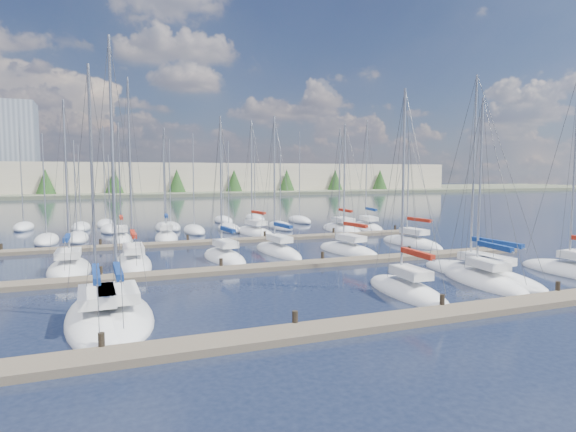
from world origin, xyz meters
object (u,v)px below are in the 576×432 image
object	(u,v)px
sailboat_q	(341,229)
sailboat_j	(224,257)
sailboat_c	(118,315)
sailboat_h	(69,269)
sailboat_n	(122,240)
sailboat_p	(255,232)
sailboat_i	(133,263)
sailboat_m	(411,243)
sailboat_k	(278,251)
sailboat_o	(166,237)
sailboat_b	(97,319)
sailboat_r	(368,227)
sailboat_f	(480,275)
sailboat_e	(483,281)
sailboat_d	(407,291)
sailboat_l	(348,251)

from	to	relation	value
sailboat_q	sailboat_j	size ratio (longest dim) A/B	1.07
sailboat_c	sailboat_h	size ratio (longest dim) A/B	1.10
sailboat_n	sailboat_p	distance (m)	14.33
sailboat_i	sailboat_q	world-z (taller)	sailboat_i
sailboat_m	sailboat_k	distance (m)	13.73
sailboat_m	sailboat_i	size ratio (longest dim) A/B	0.77
sailboat_o	sailboat_i	distance (m)	14.27
sailboat_h	sailboat_j	bearing A→B (deg)	3.94
sailboat_k	sailboat_n	bearing A→B (deg)	130.00
sailboat_o	sailboat_p	world-z (taller)	sailboat_p
sailboat_i	sailboat_j	bearing A→B (deg)	-0.59
sailboat_b	sailboat_o	bearing A→B (deg)	75.06
sailboat_n	sailboat_r	size ratio (longest dim) A/B	0.90
sailboat_n	sailboat_f	distance (m)	33.97
sailboat_e	sailboat_r	distance (m)	29.68
sailboat_d	sailboat_o	world-z (taller)	sailboat_d
sailboat_c	sailboat_f	distance (m)	22.72
sailboat_d	sailboat_n	size ratio (longest dim) A/B	0.98
sailboat_d	sailboat_h	bearing A→B (deg)	145.48
sailboat_m	sailboat_o	size ratio (longest dim) A/B	0.92
sailboat_n	sailboat_r	xyz separation A→B (m)	(28.85, 0.54, -0.01)
sailboat_h	sailboat_c	bearing A→B (deg)	-76.78
sailboat_k	sailboat_q	xyz separation A→B (m)	(12.72, 12.50, -0.02)
sailboat_m	sailboat_q	xyz separation A→B (m)	(-1.00, 12.55, -0.01)
sailboat_p	sailboat_f	bearing A→B (deg)	-84.26
sailboat_r	sailboat_b	world-z (taller)	sailboat_r
sailboat_l	sailboat_o	bearing A→B (deg)	124.53
sailboat_f	sailboat_j	size ratio (longest dim) A/B	1.16
sailboat_c	sailboat_q	size ratio (longest dim) A/B	1.09
sailboat_m	sailboat_e	size ratio (longest dim) A/B	0.92
sailboat_r	sailboat_n	bearing A→B (deg)	-168.59
sailboat_f	sailboat_l	bearing A→B (deg)	101.89
sailboat_l	sailboat_h	distance (m)	22.14
sailboat_q	sailboat_f	bearing A→B (deg)	-93.48
sailboat_e	sailboat_h	xyz separation A→B (m)	(-24.34, 13.56, -0.01)
sailboat_i	sailboat_h	bearing A→B (deg)	-169.77
sailboat_o	sailboat_h	size ratio (longest dim) A/B	0.97
sailboat_l	sailboat_n	bearing A→B (deg)	132.71
sailboat_c	sailboat_q	world-z (taller)	sailboat_c
sailboat_i	sailboat_p	xyz separation A→B (m)	(14.01, 14.37, -0.01)
sailboat_o	sailboat_b	size ratio (longest dim) A/B	0.97
sailboat_k	sailboat_d	bearing A→B (deg)	-87.21
sailboat_i	sailboat_n	size ratio (longest dim) A/B	1.16
sailboat_i	sailboat_f	size ratio (longest dim) A/B	1.05
sailboat_q	sailboat_f	distance (m)	26.62
sailboat_p	sailboat_f	size ratio (longest dim) A/B	0.96
sailboat_k	sailboat_p	distance (m)	13.40
sailboat_e	sailboat_r	size ratio (longest dim) A/B	0.87
sailboat_k	sailboat_b	xyz separation A→B (m)	(-14.42, -14.93, -0.02)
sailboat_i	sailboat_r	size ratio (longest dim) A/B	1.04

